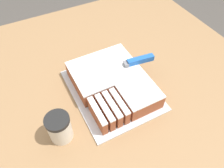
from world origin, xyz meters
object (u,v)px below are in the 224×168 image
at_px(cake_board, 112,90).
at_px(knife, 132,63).
at_px(cake, 112,82).
at_px(coffee_cup, 59,128).

distance_m(cake_board, knife, 0.13).
distance_m(cake_board, cake, 0.04).
bearing_deg(coffee_cup, knife, 20.28).
bearing_deg(knife, cake, 21.35).
xyz_separation_m(cake, coffee_cup, (-0.24, -0.10, 0.01)).
xyz_separation_m(knife, coffee_cup, (-0.33, -0.12, -0.03)).
bearing_deg(cake_board, coffee_cup, -158.25).
distance_m(cake_board, coffee_cup, 0.26).
relative_size(cake_board, cake, 1.14).
bearing_deg(knife, cake_board, 24.44).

